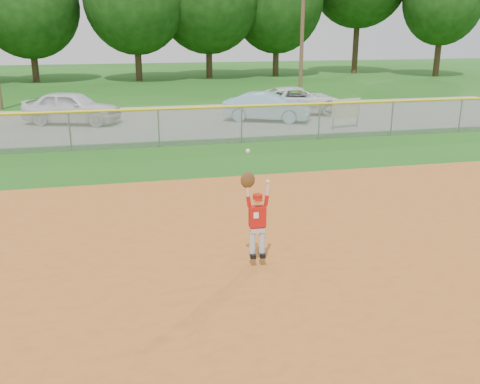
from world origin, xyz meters
name	(u,v)px	position (x,y,z in m)	size (l,w,h in m)	color
ground	(198,243)	(0.00, 0.00, 0.00)	(120.00, 120.00, 0.00)	#1B5212
clay_infield	(224,309)	(0.00, -3.00, 0.02)	(24.00, 16.00, 0.04)	#A5561D
parking_strip	(149,121)	(0.00, 16.00, 0.01)	(44.00, 10.00, 0.03)	gray
car_white_a	(72,107)	(-3.65, 16.06, 0.82)	(1.86, 4.63, 1.58)	silver
car_blue	(267,107)	(5.73, 14.71, 0.73)	(1.48, 4.24, 1.40)	#82A9C1
car_white_b	(297,100)	(7.95, 16.56, 0.74)	(2.36, 5.12, 1.42)	silver
sponsor_sign	(346,109)	(8.69, 11.88, 0.92)	(1.53, 0.44, 1.39)	gray
outfield_fence	(159,125)	(0.00, 10.00, 0.88)	(40.06, 0.10, 1.55)	gray
power_lines	(156,24)	(1.00, 22.00, 4.68)	(19.40, 0.24, 9.00)	#4C3823
ballplayer	(256,215)	(0.94, -1.48, 1.09)	(0.58, 0.25, 2.18)	silver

